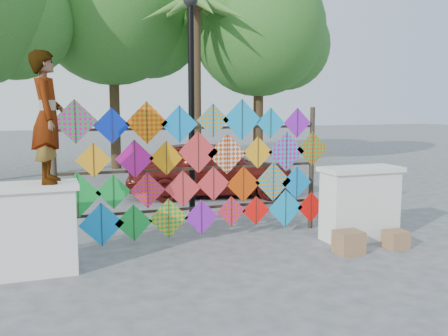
{
  "coord_description": "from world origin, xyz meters",
  "views": [
    {
      "loc": [
        -2.4,
        -7.42,
        2.37
      ],
      "look_at": [
        0.47,
        0.6,
        1.26
      ],
      "focal_mm": 40.0,
      "sensor_mm": 36.0,
      "label": 1
    }
  ],
  "objects_px": {
    "kite_rack": "(199,170)",
    "sedan": "(211,168)",
    "vendor_woman": "(47,117)",
    "lamppost": "(191,87)"
  },
  "relations": [
    {
      "from": "vendor_woman",
      "to": "sedan",
      "type": "xyz_separation_m",
      "value": [
        3.91,
        4.79,
        -1.46
      ]
    },
    {
      "from": "vendor_woman",
      "to": "sedan",
      "type": "relative_size",
      "value": 0.42
    },
    {
      "from": "vendor_woman",
      "to": "lamppost",
      "type": "distance_m",
      "value": 3.49
    },
    {
      "from": "sedan",
      "to": "lamppost",
      "type": "height_order",
      "value": "lamppost"
    },
    {
      "from": "vendor_woman",
      "to": "sedan",
      "type": "distance_m",
      "value": 6.35
    },
    {
      "from": "kite_rack",
      "to": "sedan",
      "type": "height_order",
      "value": "kite_rack"
    },
    {
      "from": "kite_rack",
      "to": "lamppost",
      "type": "bearing_deg",
      "value": 79.8
    },
    {
      "from": "kite_rack",
      "to": "sedan",
      "type": "relative_size",
      "value": 1.16
    },
    {
      "from": "kite_rack",
      "to": "sedan",
      "type": "xyz_separation_m",
      "value": [
        1.47,
        3.86,
        -0.5
      ]
    },
    {
      "from": "vendor_woman",
      "to": "sedan",
      "type": "bearing_deg",
      "value": -33.94
    }
  ]
}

